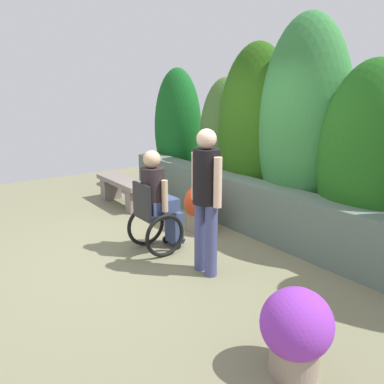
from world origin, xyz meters
name	(u,v)px	position (x,y,z in m)	size (l,w,h in m)	color
ground_plane	(167,254)	(0.00, 0.00, 0.00)	(10.68, 10.68, 0.00)	#747154
stone_retaining_wall	(251,206)	(0.00, 1.48, 0.38)	(6.13, 0.40, 0.76)	slate
hedge_backdrop	(300,140)	(0.35, 2.04, 1.36)	(7.29, 1.16, 3.07)	#13561C
stone_bench	(123,188)	(-2.35, 0.55, 0.31)	(1.39, 0.40, 0.48)	slate
person_in_wheelchair	(157,205)	(-0.18, -0.02, 0.62)	(0.53, 0.66, 1.33)	black
person_standing_companion	(206,193)	(0.71, 0.09, 0.96)	(0.49, 0.30, 1.66)	#43487A
flower_pot_purple_near	(201,208)	(-0.45, 0.89, 0.35)	(0.49, 0.49, 0.71)	gray
flower_pot_terracotta_by_wall	(296,330)	(2.45, -0.41, 0.35)	(0.54, 0.54, 0.68)	gray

